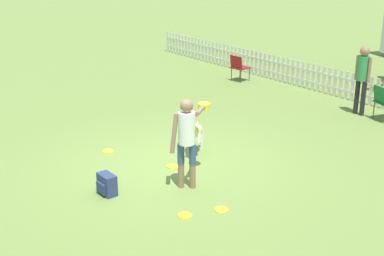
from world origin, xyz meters
TOP-DOWN VIEW (x-y plane):
  - ground_plane at (0.00, 0.00)m, footprint 240.00×240.00m
  - handler_person at (0.89, -0.28)m, footprint 0.62×1.04m
  - leaping_dog at (-0.21, 0.77)m, footprint 0.86×0.84m
  - frisbee_near_handler at (0.07, -0.00)m, footprint 0.22×0.22m
  - frisbee_near_dog at (1.93, -0.41)m, footprint 0.22×0.22m
  - frisbee_midfield at (-1.36, -0.57)m, footprint 0.22×0.22m
  - frisbee_far_scatter at (1.71, -0.98)m, footprint 0.22×0.22m
  - backpack_on_grass at (0.28, -1.54)m, footprint 0.36×0.24m
  - picket_fence at (0.00, 6.31)m, footprint 17.62×0.04m
  - folding_chair_center at (-3.82, 5.36)m, footprint 0.48×0.50m
  - spectator_standing at (0.34, 5.47)m, footprint 0.42×0.27m

SIDE VIEW (x-z plane):
  - ground_plane at x=0.00m, z-range 0.00..0.00m
  - frisbee_near_handler at x=0.07m, z-range 0.00..0.02m
  - frisbee_near_dog at x=1.93m, z-range 0.00..0.02m
  - frisbee_midfield at x=-1.36m, z-range 0.00..0.02m
  - frisbee_far_scatter at x=1.71m, z-range 0.00..0.02m
  - backpack_on_grass at x=0.28m, z-range 0.00..0.36m
  - picket_fence at x=0.00m, z-range 0.00..0.76m
  - folding_chair_center at x=-3.82m, z-range 0.08..0.87m
  - leaping_dog at x=-0.21m, z-range 0.10..0.85m
  - handler_person at x=0.89m, z-range 0.20..1.79m
  - spectator_standing at x=0.34m, z-range 0.18..1.86m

